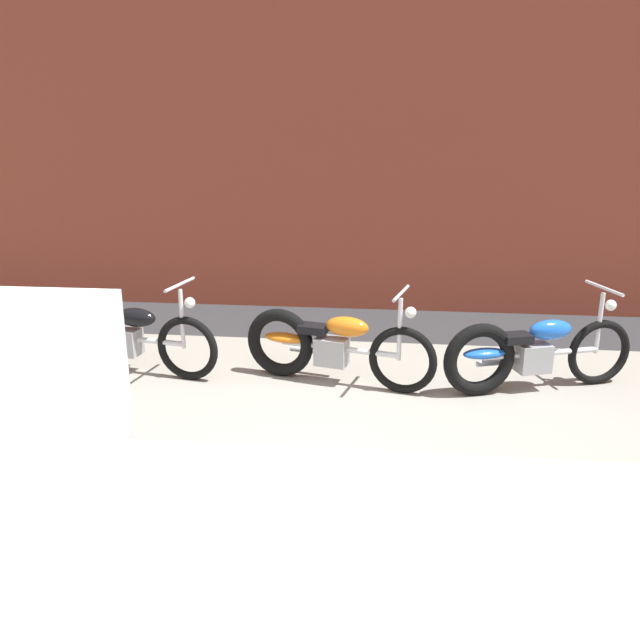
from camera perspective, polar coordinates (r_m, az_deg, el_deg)
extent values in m
plane|color=#2D2D30|center=(4.73, -1.95, -15.66)|extent=(80.00, 80.00, 0.00)
cube|color=gray|center=(6.26, 0.34, -7.01)|extent=(36.00, 3.50, 0.01)
cube|color=brown|center=(9.16, 2.70, 16.07)|extent=(36.00, 0.50, 4.80)
torus|color=black|center=(6.76, -11.61, -2.46)|extent=(0.68, 0.21, 0.68)
torus|color=black|center=(7.44, -20.47, -1.19)|extent=(0.74, 0.26, 0.73)
cylinder|color=silver|center=(7.07, -16.28, -1.59)|extent=(1.22, 0.29, 0.06)
cube|color=#99999E|center=(7.12, -16.79, -1.83)|extent=(0.36, 0.28, 0.28)
ellipsoid|color=black|center=(6.96, -15.89, 0.22)|extent=(0.47, 0.27, 0.20)
ellipsoid|color=black|center=(7.39, -20.21, -0.79)|extent=(0.47, 0.26, 0.10)
cube|color=black|center=(7.17, -18.27, 0.00)|extent=(0.31, 0.25, 0.08)
cylinder|color=silver|center=(6.68, -12.07, 0.08)|extent=(0.05, 0.05, 0.62)
cylinder|color=silver|center=(6.59, -12.26, 3.08)|extent=(0.14, 0.58, 0.03)
sphere|color=white|center=(6.58, -11.41, 1.51)|extent=(0.11, 0.11, 0.11)
cylinder|color=silver|center=(7.40, -17.66, -1.87)|extent=(0.55, 0.16, 0.06)
torus|color=black|center=(6.35, 7.29, -3.53)|extent=(0.68, 0.24, 0.68)
torus|color=black|center=(6.72, -3.55, -2.00)|extent=(0.74, 0.30, 0.73)
cylinder|color=silver|center=(6.50, 1.71, -2.53)|extent=(1.21, 0.35, 0.06)
cube|color=#99999E|center=(6.53, 1.05, -2.78)|extent=(0.36, 0.29, 0.28)
ellipsoid|color=orange|center=(6.40, 2.41, -0.59)|extent=(0.47, 0.29, 0.20)
ellipsoid|color=orange|center=(6.69, -3.16, -1.57)|extent=(0.47, 0.28, 0.10)
cube|color=black|center=(6.53, -0.60, -0.76)|extent=(0.32, 0.26, 0.08)
cylinder|color=silver|center=(6.25, 7.04, -0.83)|extent=(0.05, 0.05, 0.62)
cylinder|color=silver|center=(6.15, 7.16, 2.36)|extent=(0.17, 0.57, 0.03)
sphere|color=white|center=(6.18, 8.00, 0.66)|extent=(0.11, 0.11, 0.11)
cylinder|color=silver|center=(6.77, -0.46, -2.78)|extent=(0.55, 0.19, 0.06)
torus|color=black|center=(7.08, 23.38, -2.64)|extent=(0.67, 0.29, 0.68)
torus|color=black|center=(6.43, 13.86, -3.41)|extent=(0.73, 0.35, 0.73)
cylinder|color=silver|center=(6.72, 18.88, -2.80)|extent=(1.19, 0.44, 0.06)
cube|color=#99999E|center=(6.70, 18.25, -3.18)|extent=(0.37, 0.31, 0.28)
ellipsoid|color=blue|center=(6.69, 19.66, -0.80)|extent=(0.48, 0.32, 0.20)
ellipsoid|color=blue|center=(6.43, 14.30, -2.87)|extent=(0.47, 0.31, 0.10)
cube|color=black|center=(6.53, 16.91, -1.52)|extent=(0.33, 0.28, 0.08)
cylinder|color=silver|center=(6.97, 23.41, -0.27)|extent=(0.06, 0.06, 0.62)
cylinder|color=silver|center=(6.88, 23.76, 2.60)|extent=(0.21, 0.56, 0.03)
sphere|color=white|center=(6.98, 24.25, 1.20)|extent=(0.11, 0.11, 0.11)
cylinder|color=silver|center=(6.73, 15.79, -3.57)|extent=(0.54, 0.23, 0.06)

